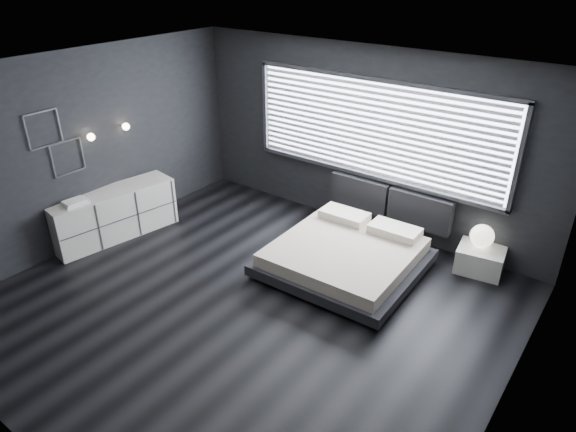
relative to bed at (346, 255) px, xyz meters
The scene contains 12 objects.
room 1.91m from the bed, 111.86° to the right, with size 6.04×6.00×2.80m.
window 1.92m from the bed, 105.88° to the left, with size 4.14×0.09×1.52m.
headboard 1.27m from the bed, 89.95° to the left, with size 1.96×0.16×0.52m.
sconce_near 3.95m from the bed, 158.48° to the right, with size 0.18×0.11×0.11m.
sconce_far 3.78m from the bed, 167.57° to the right, with size 0.18×0.11×0.11m.
wall_art_upper 4.36m from the bed, 151.03° to the right, with size 0.01×0.48×0.48m.
wall_art_lower 4.09m from the bed, 154.22° to the right, with size 0.01×0.48×0.48m.
bed is the anchor object (origin of this frame).
nightstand 1.85m from the bed, 36.11° to the left, with size 0.61×0.50×0.35m, color silver.
orb_lamp 1.86m from the bed, 38.14° to the left, with size 0.32×0.32×0.32m, color white.
dresser 3.58m from the bed, 159.09° to the right, with size 0.85×1.95×0.75m.
book_stack 3.87m from the bed, 151.36° to the right, with size 0.31×0.37×0.07m.
Camera 1 is at (3.50, -3.86, 3.95)m, focal length 32.00 mm.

